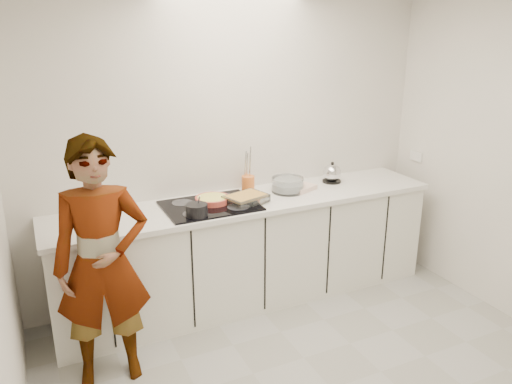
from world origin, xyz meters
name	(u,v)px	position (x,y,z in m)	size (l,w,h in m)	color
wall_back	(234,145)	(0.00, 1.60, 1.30)	(3.60, 0.00, 2.60)	white
base_cabinets	(250,252)	(0.00, 1.28, 0.43)	(3.20, 0.58, 0.87)	white
countertop	(249,202)	(0.00, 1.28, 0.89)	(3.24, 0.64, 0.04)	white
hob	(210,206)	(-0.35, 1.26, 0.92)	(0.72, 0.54, 0.01)	black
tart_dish	(213,199)	(-0.31, 1.31, 0.95)	(0.30, 0.30, 0.05)	#CC493B
saucepan	(197,210)	(-0.52, 1.08, 0.97)	(0.18, 0.18, 0.15)	black
baking_dish	(246,198)	(-0.07, 1.19, 0.96)	(0.37, 0.32, 0.06)	silver
mixing_bowl	(288,185)	(0.38, 1.32, 0.97)	(0.30, 0.30, 0.13)	silver
tea_towel	(301,188)	(0.51, 1.32, 0.93)	(0.24, 0.17, 0.04)	white
kettle	(332,174)	(0.87, 1.40, 0.99)	(0.19, 0.19, 0.19)	black
utensil_crock	(248,184)	(0.08, 1.47, 0.98)	(0.11, 0.11, 0.14)	orange
cook	(102,264)	(-1.26, 0.77, 0.82)	(0.60, 0.39, 1.65)	white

